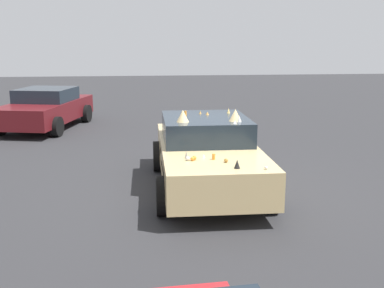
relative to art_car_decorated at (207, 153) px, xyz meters
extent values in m
plane|color=#2D2D30|center=(-0.06, 0.00, -0.70)|extent=(60.00, 60.00, 0.00)
cube|color=#D8BC7F|center=(-0.06, 0.00, -0.10)|extent=(4.45, 1.86, 0.63)
cube|color=#1E2833|center=(0.24, 0.00, 0.44)|extent=(1.93, 1.68, 0.46)
cylinder|color=black|center=(-1.44, -0.90, -0.37)|extent=(0.67, 0.23, 0.66)
cylinder|color=black|center=(-1.42, 0.94, -0.37)|extent=(0.67, 0.23, 0.66)
cylinder|color=black|center=(1.30, -0.94, -0.37)|extent=(0.67, 0.23, 0.66)
cylinder|color=black|center=(1.32, 0.90, -0.37)|extent=(0.67, 0.23, 0.66)
ellipsoid|color=black|center=(-0.50, 0.91, -0.06)|extent=(0.14, 0.02, 0.10)
ellipsoid|color=black|center=(-1.00, -0.89, 0.02)|extent=(0.13, 0.02, 0.09)
ellipsoid|color=black|center=(-0.38, -0.90, -0.16)|extent=(0.12, 0.02, 0.12)
ellipsoid|color=black|center=(-1.06, 0.92, -0.01)|extent=(0.16, 0.02, 0.13)
ellipsoid|color=black|center=(0.12, 0.90, 0.04)|extent=(0.13, 0.02, 0.12)
ellipsoid|color=black|center=(-0.26, -0.90, -0.25)|extent=(0.11, 0.02, 0.11)
ellipsoid|color=black|center=(-1.38, 0.92, -0.01)|extent=(0.15, 0.02, 0.08)
ellipsoid|color=black|center=(0.03, -0.90, 0.06)|extent=(0.16, 0.02, 0.14)
sphere|color=orange|center=(-1.35, 0.41, 0.25)|extent=(0.07, 0.07, 0.07)
cone|color=black|center=(-1.94, -0.19, 0.28)|extent=(0.12, 0.12, 0.14)
sphere|color=silver|center=(-2.05, -0.62, 0.24)|extent=(0.05, 0.05, 0.05)
cone|color=gray|center=(-1.20, 0.53, 0.27)|extent=(0.06, 0.06, 0.12)
sphere|color=silver|center=(-1.38, 0.52, 0.25)|extent=(0.07, 0.07, 0.07)
cylinder|color=orange|center=(-1.36, 0.09, 0.26)|extent=(0.07, 0.07, 0.10)
sphere|color=#A87A38|center=(-1.57, -0.08, 0.25)|extent=(0.07, 0.07, 0.07)
sphere|color=orange|center=(-1.40, 0.45, 0.25)|extent=(0.06, 0.06, 0.06)
cone|color=silver|center=(-1.20, 0.23, 0.24)|extent=(0.08, 0.08, 0.06)
cone|color=silver|center=(-0.55, -0.43, 0.70)|extent=(0.09, 0.09, 0.06)
cone|color=#A87A38|center=(0.66, 0.05, 0.70)|extent=(0.06, 0.06, 0.06)
cone|color=silver|center=(-0.39, -0.55, 0.73)|extent=(0.12, 0.12, 0.12)
cone|color=#A87A38|center=(0.52, -0.08, 0.70)|extent=(0.10, 0.10, 0.06)
cone|color=tan|center=(0.66, -0.55, 0.73)|extent=(0.08, 0.08, 0.11)
cylinder|color=orange|center=(0.40, 0.38, 0.72)|extent=(0.07, 0.07, 0.10)
cone|color=#D8BC7F|center=(-0.29, -0.49, 0.78)|extent=(0.23, 0.23, 0.23)
cone|color=#D8BC7F|center=(-0.28, 0.50, 0.78)|extent=(0.23, 0.23, 0.23)
cube|color=#5B1419|center=(6.93, 4.35, -0.13)|extent=(4.51, 2.72, 0.63)
cube|color=#1E2833|center=(7.04, 4.33, 0.40)|extent=(2.06, 1.99, 0.42)
cylinder|color=black|center=(5.44, 3.78, -0.39)|extent=(0.65, 0.36, 0.61)
cylinder|color=black|center=(5.87, 5.55, -0.39)|extent=(0.65, 0.36, 0.61)
cylinder|color=black|center=(7.98, 3.16, -0.39)|extent=(0.65, 0.36, 0.61)
cylinder|color=black|center=(8.41, 4.93, -0.39)|extent=(0.65, 0.36, 0.61)
camera|label=1|loc=(-8.81, 1.30, 2.16)|focal=43.78mm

